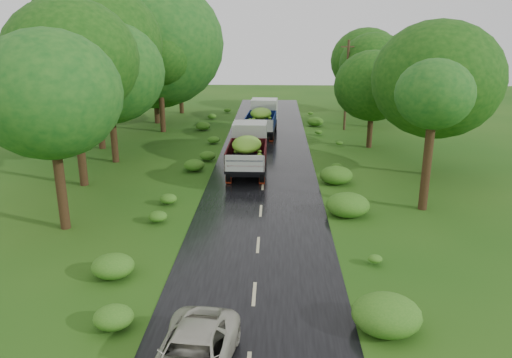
# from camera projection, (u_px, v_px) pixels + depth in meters

# --- Properties ---
(ground) EXTENTS (120.00, 120.00, 0.00)m
(ground) POSITION_uv_depth(u_px,v_px,m) (254.00, 294.00, 17.39)
(ground) COLOR #194A0F
(ground) RESTS_ON ground
(road) EXTENTS (6.50, 80.00, 0.02)m
(road) POSITION_uv_depth(u_px,v_px,m) (259.00, 235.00, 22.15)
(road) COLOR black
(road) RESTS_ON ground
(road_lines) EXTENTS (0.12, 69.60, 0.00)m
(road_lines) POSITION_uv_depth(u_px,v_px,m) (260.00, 226.00, 23.10)
(road_lines) COLOR #BFB78C
(road_lines) RESTS_ON road
(truck_near) EXTENTS (2.35, 6.47, 2.71)m
(truck_near) POSITION_uv_depth(u_px,v_px,m) (248.00, 147.00, 31.43)
(truck_near) COLOR black
(truck_near) RESTS_ON ground
(truck_far) EXTENTS (2.62, 6.48, 2.67)m
(truck_far) POSITION_uv_depth(u_px,v_px,m) (262.00, 116.00, 41.64)
(truck_far) COLOR black
(truck_far) RESTS_ON ground
(car) EXTENTS (2.39, 4.53, 1.21)m
(car) POSITION_uv_depth(u_px,v_px,m) (192.00, 358.00, 13.14)
(car) COLOR #B9B7A4
(car) RESTS_ON road
(utility_pole) EXTENTS (1.33, 0.34, 7.63)m
(utility_pole) POSITION_uv_depth(u_px,v_px,m) (346.00, 85.00, 42.58)
(utility_pole) COLOR #382616
(utility_pole) RESTS_ON ground
(trees_left) EXTENTS (7.28, 33.73, 9.49)m
(trees_left) POSITION_uv_depth(u_px,v_px,m) (128.00, 55.00, 37.01)
(trees_left) COLOR black
(trees_left) RESTS_ON ground
(trees_right) EXTENTS (6.02, 31.07, 7.59)m
(trees_right) POSITION_uv_depth(u_px,v_px,m) (388.00, 73.00, 37.99)
(trees_right) COLOR black
(trees_right) RESTS_ON ground
(shrubs) EXTENTS (11.90, 44.00, 0.70)m
(shrubs) POSITION_uv_depth(u_px,v_px,m) (264.00, 170.00, 30.63)
(shrubs) COLOR #2E6B19
(shrubs) RESTS_ON ground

